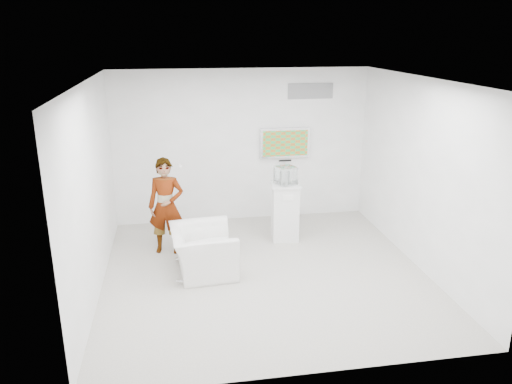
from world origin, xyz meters
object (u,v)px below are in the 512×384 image
at_px(floor_uplight, 295,212).
at_px(pedestal, 285,212).
at_px(tv, 285,143).
at_px(armchair, 203,251).
at_px(person, 166,206).

bearing_deg(floor_uplight, pedestal, -113.87).
bearing_deg(tv, armchair, -128.83).
bearing_deg(tv, floor_uplight, -23.54).
height_order(armchair, pedestal, pedestal).
relative_size(tv, armchair, 0.90).
bearing_deg(tv, person, -150.00).
bearing_deg(floor_uplight, tv, 156.46).
relative_size(pedestal, floor_uplight, 4.29).
bearing_deg(pedestal, floor_uplight, 66.13).
bearing_deg(person, pedestal, 15.20).
xyz_separation_m(person, pedestal, (2.12, 0.22, -0.30)).
xyz_separation_m(person, armchair, (0.55, -0.88, -0.47)).
relative_size(person, pedestal, 1.57).
xyz_separation_m(tv, floor_uplight, (0.23, -0.10, -1.43)).
bearing_deg(pedestal, armchair, -144.97).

